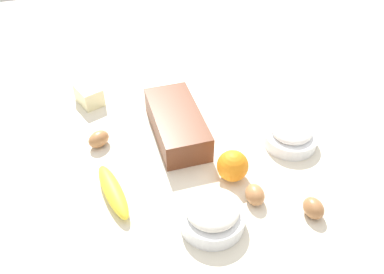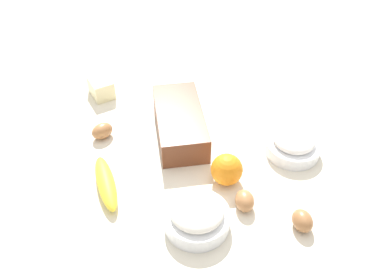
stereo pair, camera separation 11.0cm
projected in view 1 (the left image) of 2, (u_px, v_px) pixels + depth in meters
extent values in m
cube|color=silver|center=(192.00, 150.00, 1.13)|extent=(2.40, 2.40, 0.02)
cube|color=brown|center=(177.00, 123.00, 1.14)|extent=(0.28, 0.14, 0.08)
cube|color=black|center=(177.00, 122.00, 1.14)|extent=(0.27, 0.12, 0.07)
cylinder|color=white|center=(212.00, 218.00, 0.92)|extent=(0.15, 0.15, 0.04)
torus|color=white|center=(212.00, 213.00, 0.90)|extent=(0.15, 0.15, 0.01)
ellipsoid|color=white|center=(213.00, 209.00, 0.90)|extent=(0.12, 0.12, 0.04)
cylinder|color=white|center=(290.00, 138.00, 1.13)|extent=(0.15, 0.15, 0.04)
torus|color=white|center=(291.00, 134.00, 1.12)|extent=(0.15, 0.15, 0.01)
ellipsoid|color=white|center=(292.00, 131.00, 1.11)|extent=(0.11, 0.11, 0.04)
ellipsoid|color=yellow|center=(113.00, 191.00, 0.98)|extent=(0.19, 0.08, 0.04)
sphere|color=orange|center=(233.00, 166.00, 1.01)|extent=(0.08, 0.08, 0.08)
cube|color=#F4EDB2|center=(89.00, 95.00, 1.26)|extent=(0.11, 0.09, 0.06)
ellipsoid|color=#AD7546|center=(99.00, 139.00, 1.12)|extent=(0.07, 0.08, 0.05)
ellipsoid|color=#AE7547|center=(255.00, 195.00, 0.97)|extent=(0.06, 0.05, 0.05)
ellipsoid|color=#9D693F|center=(313.00, 208.00, 0.94)|extent=(0.06, 0.05, 0.05)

